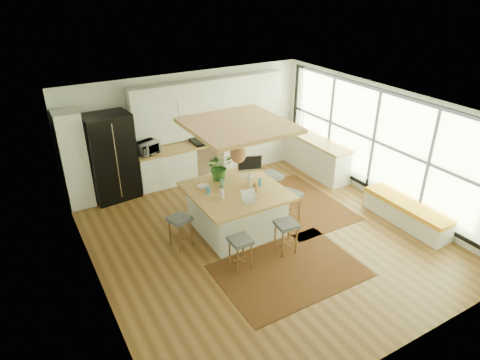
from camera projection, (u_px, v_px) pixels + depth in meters
floor at (260, 234)px, 8.74m from camera, size 7.00×7.00×0.00m
ceiling at (264, 109)px, 7.53m from camera, size 7.00×7.00×0.00m
wall_back at (189, 125)px, 10.84m from camera, size 6.50×0.00×6.50m
wall_front at (408, 279)px, 5.42m from camera, size 6.50×0.00×6.50m
wall_left at (90, 221)px, 6.68m from camera, size 0.00×7.00×7.00m
wall_right at (381, 145)px, 9.58m from camera, size 0.00×7.00×7.00m
window_wall at (381, 143)px, 9.55m from camera, size 0.10×6.20×2.60m
pantry at (74, 160)px, 9.38m from camera, size 0.55×0.60×2.25m
back_counter_base at (214, 157)px, 11.25m from camera, size 4.20×0.60×0.88m
back_counter_top at (214, 141)px, 11.04m from camera, size 4.24×0.64×0.05m
backsplash at (208, 121)px, 11.07m from camera, size 4.20×0.02×0.80m
upper_cabinets at (210, 93)px, 10.59m from camera, size 4.20×0.34×0.70m
range at (206, 157)px, 11.11m from camera, size 0.76×0.62×1.00m
right_counter_base at (312, 154)px, 11.40m from camera, size 0.60×2.50×0.88m
right_counter_top at (313, 139)px, 11.19m from camera, size 0.64×2.54×0.05m
window_bench at (406, 213)px, 9.02m from camera, size 0.52×2.00×0.50m
ceiling_panel at (238, 139)px, 7.99m from camera, size 1.86×1.86×0.80m
rug_near at (289, 271)px, 7.68m from camera, size 2.60×1.80×0.01m
rug_right at (297, 204)px, 9.87m from camera, size 1.80×2.60×0.01m
fridge at (111, 161)px, 9.81m from camera, size 1.11×0.91×2.08m
island at (236, 209)px, 8.74m from camera, size 1.85×1.85×0.93m
stool_near_left at (240, 252)px, 7.61m from camera, size 0.38×0.38×0.64m
stool_near_right at (286, 236)px, 8.06m from camera, size 0.43×0.43×0.66m
stool_right_front at (289, 207)px, 9.03m from camera, size 0.53×0.53×0.70m
stool_right_back at (270, 190)px, 9.74m from camera, size 0.49×0.49×0.76m
stool_left_side at (180, 230)px, 8.23m from camera, size 0.48×0.48×0.65m
laptop at (250, 196)px, 8.06m from camera, size 0.33×0.35×0.23m
monitor at (250, 166)px, 8.94m from camera, size 0.59×0.38×0.51m
microwave at (147, 147)px, 10.13m from camera, size 0.61×0.47×0.37m
island_plant at (219, 169)px, 8.86m from camera, size 0.55×0.61×0.46m
island_bowl at (203, 187)px, 8.58m from camera, size 0.22×0.22×0.05m
island_bottle_0 at (210, 190)px, 8.32m from camera, size 0.07×0.07×0.19m
island_bottle_1 at (222, 193)px, 8.19m from camera, size 0.07×0.07×0.19m
island_bottle_2 at (254, 189)px, 8.37m from camera, size 0.07×0.07×0.19m
island_bottle_3 at (250, 181)px, 8.68m from camera, size 0.07×0.07×0.19m
island_bottle_4 at (222, 183)px, 8.59m from camera, size 0.07×0.07×0.19m
island_bottle_5 at (260, 182)px, 8.63m from camera, size 0.07×0.07×0.19m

